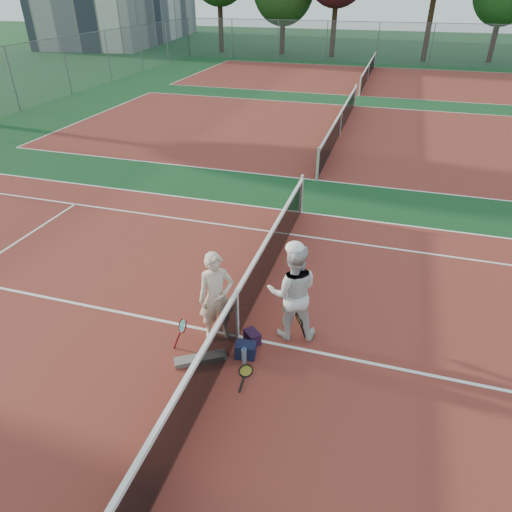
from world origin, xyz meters
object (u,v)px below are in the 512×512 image
at_px(racket_spare, 246,371).
at_px(sports_bag_navy, 245,350).
at_px(racket_black_held, 299,327).
at_px(sports_bag_purple, 252,337).
at_px(player_a, 216,297).
at_px(net_main, 237,314).
at_px(racket_red, 183,332).
at_px(player_b, 293,292).
at_px(water_bottle, 244,356).

bearing_deg(racket_spare, sports_bag_navy, 13.61).
relative_size(racket_black_held, sports_bag_purple, 1.94).
height_order(player_a, racket_black_held, player_a).
relative_size(net_main, racket_black_held, 18.95).
bearing_deg(racket_spare, racket_red, 70.60).
xyz_separation_m(player_b, racket_spare, (-0.49, -1.15, -0.91)).
relative_size(player_b, sports_bag_purple, 6.22).
distance_m(net_main, sports_bag_navy, 0.65).
relative_size(racket_red, racket_black_held, 0.96).
xyz_separation_m(racket_spare, water_bottle, (-0.09, 0.19, 0.14)).
distance_m(player_a, sports_bag_purple, 0.98).
distance_m(net_main, player_b, 1.06).
relative_size(racket_black_held, racket_spare, 0.97).
xyz_separation_m(player_b, sports_bag_navy, (-0.61, -0.80, -0.79)).
relative_size(racket_red, racket_spare, 0.93).
xyz_separation_m(racket_spare, sports_bag_purple, (-0.11, 0.72, 0.11)).
bearing_deg(racket_red, racket_black_held, -26.58).
xyz_separation_m(net_main, sports_bag_purple, (0.30, -0.07, -0.39)).
xyz_separation_m(racket_red, racket_black_held, (1.91, 0.72, 0.01)).
relative_size(player_b, racket_black_held, 3.20).
bearing_deg(racket_spare, player_a, 41.28).
relative_size(player_b, racket_spare, 3.09).
bearing_deg(player_a, racket_black_held, -18.68).
bearing_deg(player_a, racket_red, -171.51).
distance_m(player_a, racket_spare, 1.35).
bearing_deg(player_a, player_b, -12.10).
height_order(racket_red, water_bottle, racket_red).
relative_size(player_a, racket_spare, 2.87).
bearing_deg(racket_black_held, player_a, -26.94).
bearing_deg(player_a, sports_bag_navy, -61.13).
height_order(player_b, racket_spare, player_b).
height_order(net_main, player_b, player_b).
xyz_separation_m(sports_bag_navy, water_bottle, (0.03, -0.16, 0.01)).
xyz_separation_m(racket_black_held, water_bottle, (-0.75, -0.85, -0.14)).
relative_size(player_b, water_bottle, 6.19).
height_order(racket_spare, sports_bag_purple, sports_bag_purple).
xyz_separation_m(player_a, sports_bag_navy, (0.64, -0.37, -0.72)).
distance_m(sports_bag_navy, sports_bag_purple, 0.37).
distance_m(racket_black_held, sports_bag_purple, 0.85).
distance_m(racket_red, water_bottle, 1.17).
bearing_deg(racket_spare, water_bottle, 21.03).
bearing_deg(player_b, racket_spare, 51.79).
bearing_deg(net_main, sports_bag_navy, -56.72).
bearing_deg(sports_bag_navy, water_bottle, -80.38).
height_order(racket_black_held, sports_bag_navy, racket_black_held).
xyz_separation_m(player_a, racket_black_held, (1.42, 0.31, -0.57)).
height_order(net_main, racket_black_held, net_main).
height_order(net_main, sports_bag_purple, net_main).
height_order(player_b, racket_red, player_b).
distance_m(net_main, sports_bag_purple, 0.50).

